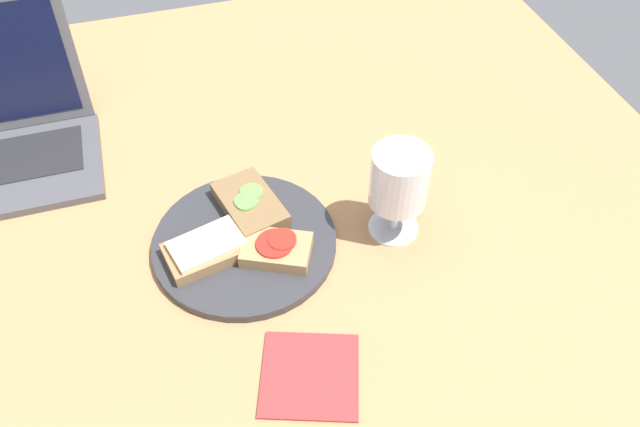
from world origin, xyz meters
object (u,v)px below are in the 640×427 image
at_px(sandwich_with_tomato, 277,249).
at_px(sandwich_with_cucumber, 247,205).
at_px(plate, 245,242).
at_px(napkin, 310,375).
at_px(wine_glass, 399,181).
at_px(sandwich_with_cheese, 207,249).

distance_m(sandwich_with_tomato, sandwich_with_cucumber, 0.09).
height_order(plate, sandwich_with_cucumber, sandwich_with_cucumber).
bearing_deg(napkin, sandwich_with_cucumber, 93.31).
bearing_deg(sandwich_with_cucumber, plate, -107.12).
bearing_deg(sandwich_with_tomato, plate, 133.69).
xyz_separation_m(plate, napkin, (0.03, -0.22, -0.01)).
bearing_deg(wine_glass, plate, 171.95).
xyz_separation_m(sandwich_with_cucumber, napkin, (0.02, -0.27, -0.02)).
height_order(plate, sandwich_with_tomato, sandwich_with_tomato).
distance_m(sandwich_with_tomato, sandwich_with_cheese, 0.09).
distance_m(sandwich_with_tomato, napkin, 0.18).
bearing_deg(plate, napkin, -81.80).
relative_size(sandwich_with_tomato, sandwich_with_cheese, 0.88).
relative_size(plate, wine_glass, 1.80).
height_order(sandwich_with_cheese, wine_glass, wine_glass).
relative_size(plate, sandwich_with_cheese, 2.08).
xyz_separation_m(sandwich_with_cheese, napkin, (0.08, -0.21, -0.02)).
distance_m(sandwich_with_cucumber, sandwich_with_cheese, 0.09).
height_order(plate, sandwich_with_cheese, sandwich_with_cheese).
distance_m(sandwich_with_cucumber, wine_glass, 0.22).
bearing_deg(sandwich_with_cucumber, wine_glass, -22.67).
height_order(plate, wine_glass, wine_glass).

